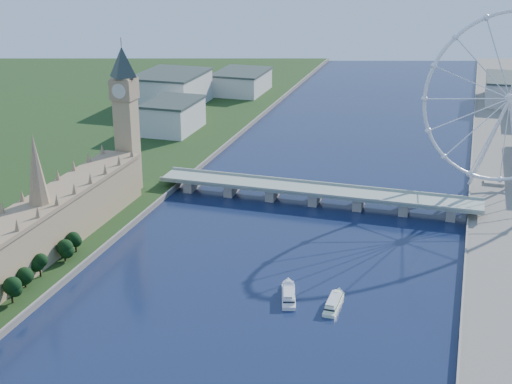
% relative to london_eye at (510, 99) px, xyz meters
% --- Properties ---
extents(parliament_range, '(24.00, 200.00, 70.00)m').
position_rel_london_eye_xyz_m(parliament_range, '(-247.98, -185.08, -49.04)').
color(parliament_range, tan).
rests_on(parliament_range, ground).
extents(big_ben, '(20.02, 20.02, 110.00)m').
position_rel_london_eye_xyz_m(big_ben, '(-247.98, -77.08, -0.95)').
color(big_ben, tan).
rests_on(big_ben, ground).
extents(westminster_bridge, '(220.00, 22.00, 9.50)m').
position_rel_london_eye_xyz_m(westminster_bridge, '(-119.98, -55.08, -60.89)').
color(westminster_bridge, gray).
rests_on(westminster_bridge, ground).
extents(london_eye, '(113.60, 39.12, 124.30)m').
position_rel_london_eye_xyz_m(london_eye, '(0.00, 0.00, 0.00)').
color(london_eye, silver).
rests_on(london_eye, ground).
extents(city_skyline, '(505.00, 280.00, 32.00)m').
position_rel_london_eye_xyz_m(city_skyline, '(-80.75, 205.00, -50.56)').
color(city_skyline, beige).
rests_on(city_skyline, ground).
extents(tour_boat_near, '(14.16, 28.57, 6.10)m').
position_rel_london_eye_xyz_m(tour_boat_near, '(-103.81, -191.27, -67.52)').
color(tour_boat_near, white).
rests_on(tour_boat_near, ground).
extents(tour_boat_far, '(7.18, 25.78, 5.62)m').
position_rel_london_eye_xyz_m(tour_boat_far, '(-80.47, -193.09, -67.52)').
color(tour_boat_far, silver).
rests_on(tour_boat_far, ground).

